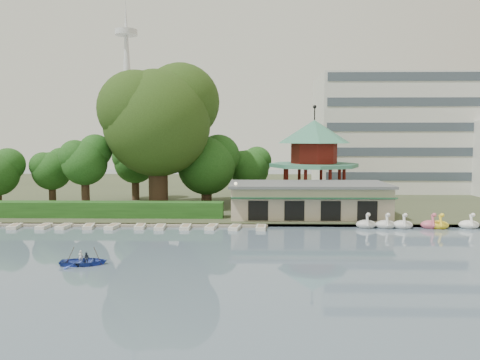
{
  "coord_description": "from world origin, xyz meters",
  "views": [
    {
      "loc": [
        3.06,
        -33.1,
        9.55
      ],
      "look_at": [
        2.0,
        18.0,
        5.0
      ],
      "focal_mm": 35.0,
      "sensor_mm": 36.0,
      "label": 1
    }
  ],
  "objects_px": {
    "boathouse": "(308,199)",
    "pavilion": "(314,153)",
    "rowboat_with_passengers": "(84,258)",
    "dock": "(112,225)",
    "big_tree": "(159,116)"
  },
  "relations": [
    {
      "from": "dock",
      "to": "rowboat_with_passengers",
      "type": "relative_size",
      "value": 6.45
    },
    {
      "from": "pavilion",
      "to": "rowboat_with_passengers",
      "type": "bearing_deg",
      "value": -125.09
    },
    {
      "from": "pavilion",
      "to": "rowboat_with_passengers",
      "type": "height_order",
      "value": "pavilion"
    },
    {
      "from": "dock",
      "to": "pavilion",
      "type": "height_order",
      "value": "pavilion"
    },
    {
      "from": "dock",
      "to": "rowboat_with_passengers",
      "type": "bearing_deg",
      "value": -81.06
    },
    {
      "from": "big_tree",
      "to": "pavilion",
      "type": "bearing_deg",
      "value": 10.28
    },
    {
      "from": "dock",
      "to": "boathouse",
      "type": "xyz_separation_m",
      "value": [
        22.0,
        4.77,
        2.25
      ]
    },
    {
      "from": "boathouse",
      "to": "big_tree",
      "type": "height_order",
      "value": "big_tree"
    },
    {
      "from": "dock",
      "to": "big_tree",
      "type": "distance_m",
      "value": 16.87
    },
    {
      "from": "boathouse",
      "to": "pavilion",
      "type": "distance_m",
      "value": 11.43
    },
    {
      "from": "dock",
      "to": "boathouse",
      "type": "relative_size",
      "value": 1.83
    },
    {
      "from": "rowboat_with_passengers",
      "to": "big_tree",
      "type": "bearing_deg",
      "value": 88.5
    },
    {
      "from": "rowboat_with_passengers",
      "to": "dock",
      "type": "bearing_deg",
      "value": 98.94
    },
    {
      "from": "boathouse",
      "to": "big_tree",
      "type": "xyz_separation_m",
      "value": [
        -18.81,
        6.25,
        10.11
      ]
    },
    {
      "from": "dock",
      "to": "big_tree",
      "type": "relative_size",
      "value": 1.77
    }
  ]
}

